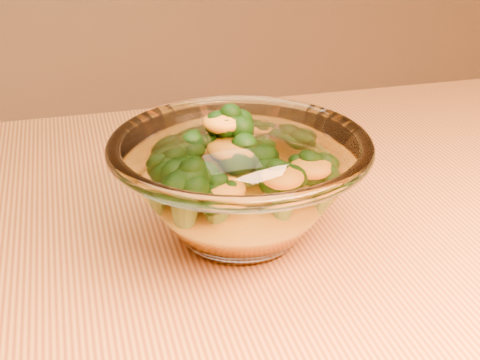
# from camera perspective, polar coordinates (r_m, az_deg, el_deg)

# --- Properties ---
(glass_bowl) EXTENTS (0.21, 0.21, 0.09)m
(glass_bowl) POSITION_cam_1_polar(r_m,az_deg,el_deg) (0.55, 0.00, -0.43)
(glass_bowl) COLOR white
(glass_bowl) RESTS_ON table
(cheese_sauce) EXTENTS (0.12, 0.12, 0.03)m
(cheese_sauce) POSITION_cam_1_polar(r_m,az_deg,el_deg) (0.55, 0.00, -2.26)
(cheese_sauce) COLOR orange
(cheese_sauce) RESTS_ON glass_bowl
(broccoli_heap) EXTENTS (0.14, 0.12, 0.08)m
(broccoli_heap) POSITION_cam_1_polar(r_m,az_deg,el_deg) (0.54, -0.83, 1.04)
(broccoli_heap) COLOR black
(broccoli_heap) RESTS_ON cheese_sauce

